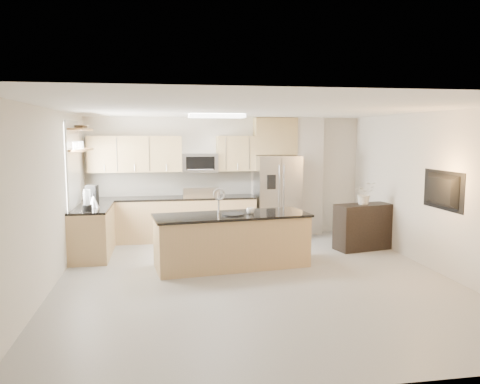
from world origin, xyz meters
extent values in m
plane|color=#9F9C98|center=(0.00, 0.00, 0.00)|extent=(6.50, 6.50, 0.00)
cube|color=white|center=(0.00, 0.00, 2.60)|extent=(6.00, 6.50, 0.02)
cube|color=beige|center=(0.00, 3.25, 1.30)|extent=(6.00, 0.02, 2.60)
cube|color=beige|center=(0.00, -3.25, 1.30)|extent=(6.00, 0.02, 2.60)
cube|color=beige|center=(-3.00, 0.00, 1.30)|extent=(0.02, 6.50, 2.60)
cube|color=beige|center=(3.00, 0.00, 1.30)|extent=(0.02, 6.50, 2.60)
cube|color=tan|center=(-1.23, 2.92, 0.44)|extent=(3.55, 0.65, 0.88)
cube|color=black|center=(-1.23, 2.92, 0.90)|extent=(3.55, 0.66, 0.04)
cube|color=white|center=(-1.23, 3.24, 1.18)|extent=(3.55, 0.02, 0.52)
cube|color=tan|center=(-2.67, 1.85, 0.44)|extent=(0.65, 1.50, 0.88)
cube|color=black|center=(-2.67, 1.85, 0.90)|extent=(0.66, 1.50, 0.04)
cube|color=black|center=(-0.60, 2.92, 0.45)|extent=(0.76, 0.64, 0.90)
cube|color=black|center=(-0.60, 2.92, 0.92)|extent=(0.76, 0.62, 0.03)
cube|color=#ADADB0|center=(-0.60, 2.62, 1.03)|extent=(0.76, 0.04, 0.22)
cube|color=tan|center=(-1.94, 3.08, 1.83)|extent=(1.92, 0.33, 0.75)
cube|color=tan|center=(0.19, 3.08, 1.83)|extent=(0.82, 0.33, 0.75)
cube|color=#ADADB0|center=(-0.60, 3.05, 1.63)|extent=(0.76, 0.40, 0.40)
cube|color=black|center=(-0.60, 2.85, 1.63)|extent=(0.60, 0.02, 0.28)
cube|color=#ADADB0|center=(1.06, 2.88, 0.89)|extent=(0.92, 0.75, 1.78)
cube|color=gray|center=(1.06, 2.50, 0.89)|extent=(0.02, 0.01, 1.69)
cube|color=black|center=(0.84, 2.48, 1.25)|extent=(0.18, 0.03, 0.30)
cube|color=beige|center=(1.82, 3.10, 1.30)|extent=(0.60, 0.30, 2.60)
cube|color=white|center=(-2.98, 1.85, 1.65)|extent=(0.03, 1.05, 1.55)
cube|color=white|center=(-2.97, 1.85, 1.65)|extent=(0.03, 1.15, 1.65)
cube|color=olive|center=(-2.85, 1.95, 1.95)|extent=(0.30, 1.20, 0.04)
cube|color=olive|center=(-2.85, 1.95, 2.32)|extent=(0.30, 1.20, 0.04)
cube|color=white|center=(-0.40, 1.60, 2.56)|extent=(1.00, 0.50, 0.06)
cube|color=tan|center=(-0.25, 0.74, 0.43)|extent=(2.62, 1.19, 0.86)
cube|color=black|center=(-0.25, 0.74, 0.88)|extent=(2.69, 1.26, 0.04)
cube|color=black|center=(-0.45, 0.74, 0.86)|extent=(0.54, 0.39, 0.01)
cylinder|color=#ADADB0|center=(-0.45, 0.96, 1.07)|extent=(0.03, 0.03, 0.34)
torus|color=#ADADB0|center=(-0.45, 0.90, 1.22)|extent=(0.21, 0.03, 0.21)
cube|color=black|center=(2.46, 1.52, 0.44)|extent=(1.18, 0.68, 0.89)
imported|color=white|center=(0.06, 0.70, 0.95)|extent=(0.18, 0.18, 0.11)
cylinder|color=black|center=(-0.24, 0.68, 0.91)|extent=(0.49, 0.49, 0.02)
cylinder|color=black|center=(-2.67, 1.35, 0.97)|extent=(0.16, 0.16, 0.11)
cylinder|color=silver|center=(-2.67, 1.35, 1.16)|extent=(0.12, 0.12, 0.26)
cone|color=#ADADB0|center=(-2.62, 1.75, 1.03)|extent=(0.20, 0.20, 0.22)
cylinder|color=black|center=(-2.62, 1.75, 1.15)|extent=(0.04, 0.04, 0.04)
cube|color=black|center=(-2.69, 2.08, 1.10)|extent=(0.22, 0.26, 0.37)
cylinder|color=#ADADB0|center=(-2.69, 2.02, 1.02)|extent=(0.12, 0.12, 0.13)
imported|color=#ADADB0|center=(-2.85, 2.11, 2.38)|extent=(0.43, 0.43, 0.08)
imported|color=beige|center=(2.44, 1.50, 1.21)|extent=(0.65, 0.58, 0.65)
imported|color=black|center=(2.91, -0.20, 1.35)|extent=(0.14, 1.08, 0.62)
camera|label=1|loc=(-1.39, -6.92, 2.22)|focal=35.00mm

